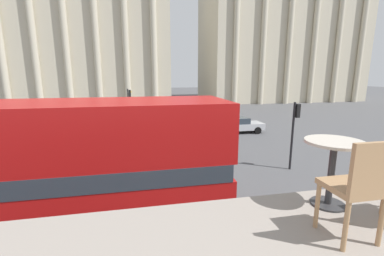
# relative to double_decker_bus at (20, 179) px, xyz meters

# --- Properties ---
(double_decker_bus) EXTENTS (10.65, 2.68, 4.32)m
(double_decker_bus) POSITION_rel_double_decker_bus_xyz_m (0.00, 0.00, 0.00)
(double_decker_bus) COLOR black
(double_decker_bus) RESTS_ON ground_plane
(cafe_dining_table) EXTENTS (0.60, 0.60, 0.73)m
(cafe_dining_table) POSITION_rel_double_decker_bus_xyz_m (5.03, -4.58, 1.70)
(cafe_dining_table) COLOR #2D2D30
(cafe_dining_table) RESTS_ON cafe_floor_slab
(cafe_chair_0) EXTENTS (0.40, 0.40, 0.91)m
(cafe_chair_0) POSITION_rel_double_decker_bus_xyz_m (4.78, -5.17, 1.68)
(cafe_chair_0) COLOR #A87F56
(cafe_chair_0) RESTS_ON cafe_floor_slab
(plaza_building_left) EXTENTS (25.56, 12.59, 23.80)m
(plaza_building_left) POSITION_rel_double_decker_bus_xyz_m (-4.53, 38.61, 9.48)
(plaza_building_left) COLOR beige
(plaza_building_left) RESTS_ON ground_plane
(plaza_building_right) EXTENTS (30.37, 15.40, 24.48)m
(plaza_building_right) POSITION_rel_double_decker_bus_xyz_m (30.68, 41.72, 9.83)
(plaza_building_right) COLOR beige
(plaza_building_right) RESTS_ON ground_plane
(traffic_light_near) EXTENTS (0.42, 0.24, 3.61)m
(traffic_light_near) POSITION_rel_double_decker_bus_xyz_m (10.91, 4.93, -0.04)
(traffic_light_near) COLOR black
(traffic_light_near) RESTS_ON ground_plane
(traffic_light_mid) EXTENTS (0.42, 0.24, 3.23)m
(traffic_light_mid) POSITION_rel_double_decker_bus_xyz_m (1.17, 12.05, -0.28)
(traffic_light_mid) COLOR black
(traffic_light_mid) RESTS_ON ground_plane
(traffic_light_far) EXTENTS (0.42, 0.24, 3.68)m
(traffic_light_far) POSITION_rel_double_decker_bus_xyz_m (2.07, 18.52, 0.00)
(traffic_light_far) COLOR black
(traffic_light_far) RESTS_ON ground_plane
(car_silver) EXTENTS (4.20, 1.93, 1.35)m
(car_silver) POSITION_rel_double_decker_bus_xyz_m (11.45, 13.96, -1.71)
(car_silver) COLOR black
(car_silver) RESTS_ON ground_plane
(pedestrian_blue) EXTENTS (0.32, 0.32, 1.66)m
(pedestrian_blue) POSITION_rel_double_decker_bus_xyz_m (-3.62, 25.67, -1.45)
(pedestrian_blue) COLOR #282B33
(pedestrian_blue) RESTS_ON ground_plane
(pedestrian_black) EXTENTS (0.32, 0.32, 1.63)m
(pedestrian_black) POSITION_rel_double_decker_bus_xyz_m (-4.10, 14.40, -1.48)
(pedestrian_black) COLOR #282B33
(pedestrian_black) RESTS_ON ground_plane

